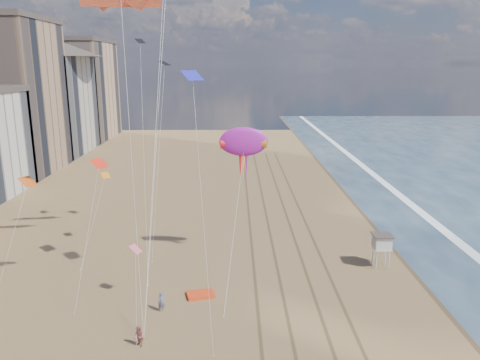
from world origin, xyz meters
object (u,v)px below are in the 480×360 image
lifeguard_stand (382,242)px  kite_flyer_a (162,302)px  grounded_kite (201,295)px  kite_flyer_b (139,337)px  show_kite (243,142)px

lifeguard_stand → kite_flyer_a: bearing=-157.8°
lifeguard_stand → grounded_kite: bearing=-161.6°
grounded_kite → lifeguard_stand: bearing=4.2°
grounded_kite → kite_flyer_b: bearing=-131.5°
lifeguard_stand → show_kite: show_kite is taller
show_kite → kite_flyer_a: show_kite is taller
show_kite → kite_flyer_a: (-7.08, -10.56, -11.89)m
kite_flyer_b → show_kite: bearing=108.2°
show_kite → kite_flyer_b: bearing=-117.0°
lifeguard_stand → kite_flyer_b: lifeguard_stand is taller
lifeguard_stand → kite_flyer_a: 22.96m
grounded_kite → kite_flyer_a: size_ratio=1.40×
lifeguard_stand → kite_flyer_a: lifeguard_stand is taller
grounded_kite → show_kite: 15.41m
grounded_kite → kite_flyer_a: (-3.10, -2.65, 0.73)m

